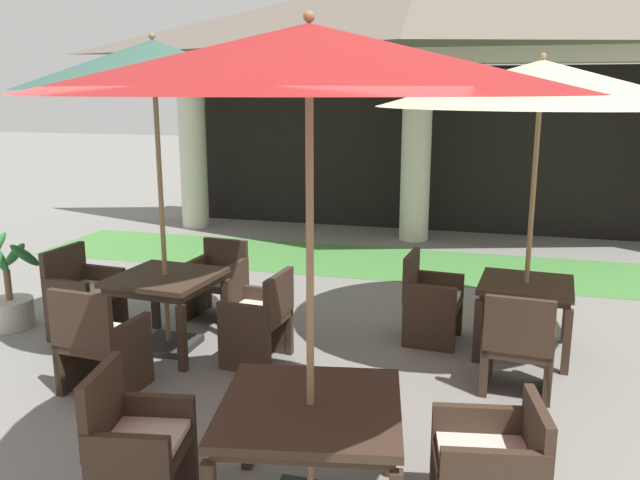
% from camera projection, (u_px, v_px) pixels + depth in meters
% --- Properties ---
extents(background_pavilion, '(9.30, 3.01, 4.32)m').
position_uv_depth(background_pavilion, '(421.00, 34.00, 10.46)').
color(background_pavilion, beige).
rests_on(background_pavilion, ground).
extents(lawn_strip, '(11.10, 1.87, 0.01)m').
position_uv_depth(lawn_strip, '(398.00, 264.00, 9.55)').
color(lawn_strip, '#47843D').
rests_on(lawn_strip, ground).
extents(patio_table_near_foreground, '(0.91, 0.91, 0.71)m').
position_uv_depth(patio_table_near_foreground, '(526.00, 292.00, 6.21)').
color(patio_table_near_foreground, '#38281E').
rests_on(patio_table_near_foreground, ground).
extents(patio_umbrella_near_foreground, '(2.94, 2.94, 2.80)m').
position_uv_depth(patio_umbrella_near_foreground, '(541.00, 86.00, 5.78)').
color(patio_umbrella_near_foreground, '#2D2D2D').
rests_on(patio_umbrella_near_foreground, ground).
extents(patio_chair_near_foreground_south, '(0.60, 0.56, 0.89)m').
position_uv_depth(patio_chair_near_foreground_south, '(518.00, 348.00, 5.42)').
color(patio_chair_near_foreground_south, '#38281E').
rests_on(patio_chair_near_foreground_south, ground).
extents(patio_chair_near_foreground_west, '(0.57, 0.60, 0.90)m').
position_uv_depth(patio_chair_near_foreground_west, '(430.00, 302.00, 6.56)').
color(patio_chair_near_foreground_west, '#38281E').
rests_on(patio_chair_near_foreground_west, ground).
extents(patio_table_mid_left, '(1.20, 1.20, 0.74)m').
position_uv_depth(patio_table_mid_left, '(310.00, 418.00, 3.76)').
color(patio_table_mid_left, '#38281E').
rests_on(patio_table_mid_left, ground).
extents(patio_umbrella_mid_left, '(2.86, 2.86, 2.87)m').
position_uv_depth(patio_umbrella_mid_left, '(309.00, 63.00, 3.31)').
color(patio_umbrella_mid_left, '#2D2D2D').
rests_on(patio_umbrella_mid_left, ground).
extents(patio_chair_mid_left_east, '(0.68, 0.66, 0.79)m').
position_uv_depth(patio_chair_mid_left_east, '(492.00, 468.00, 3.73)').
color(patio_chair_mid_left_east, '#38281E').
rests_on(patio_chair_mid_left_east, ground).
extents(patio_chair_mid_left_west, '(0.60, 0.63, 0.90)m').
position_uv_depth(patio_chair_mid_left_west, '(137.00, 447.00, 3.90)').
color(patio_chair_mid_left_west, '#38281E').
rests_on(patio_chair_mid_left_west, ground).
extents(patio_table_mid_right, '(0.99, 0.99, 0.75)m').
position_uv_depth(patio_table_mid_right, '(166.00, 285.00, 6.31)').
color(patio_table_mid_right, '#38281E').
rests_on(patio_table_mid_right, ground).
extents(patio_umbrella_mid_right, '(2.47, 2.47, 2.98)m').
position_uv_depth(patio_umbrella_mid_right, '(154.00, 67.00, 5.85)').
color(patio_umbrella_mid_right, '#2D2D2D').
rests_on(patio_umbrella_mid_right, ground).
extents(patio_chair_mid_right_south, '(0.64, 0.59, 0.93)m').
position_uv_depth(patio_chair_mid_right_south, '(100.00, 344.00, 5.44)').
color(patio_chair_mid_right_south, '#38281E').
rests_on(patio_chair_mid_right_south, ground).
extents(patio_chair_mid_right_west, '(0.60, 0.67, 0.92)m').
position_uv_depth(patio_chair_mid_right_west, '(83.00, 295.00, 6.69)').
color(patio_chair_mid_right_west, '#38281E').
rests_on(patio_chair_mid_right_west, ground).
extents(patio_chair_mid_right_north, '(0.60, 0.62, 0.84)m').
position_uv_depth(patio_chair_mid_right_north, '(217.00, 282.00, 7.28)').
color(patio_chair_mid_right_north, '#38281E').
rests_on(patio_chair_mid_right_north, ground).
extents(patio_chair_mid_right_east, '(0.56, 0.62, 0.87)m').
position_uv_depth(patio_chair_mid_right_east, '(260.00, 320.00, 6.03)').
color(patio_chair_mid_right_east, '#38281E').
rests_on(patio_chair_mid_right_east, ground).
extents(potted_palm_left_edge, '(0.58, 0.53, 1.02)m').
position_uv_depth(potted_palm_left_edge, '(11.00, 301.00, 6.96)').
color(potted_palm_left_edge, '#B2AD9E').
rests_on(potted_palm_left_edge, ground).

